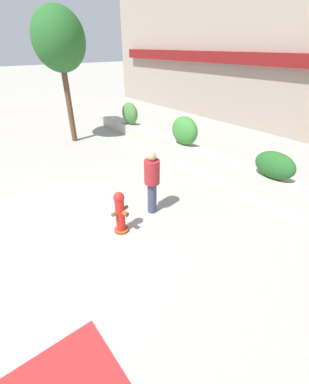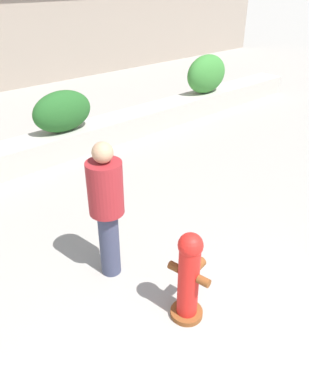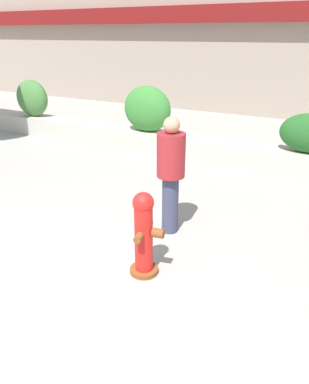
% 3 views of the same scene
% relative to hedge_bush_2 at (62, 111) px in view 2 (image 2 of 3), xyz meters
% --- Properties ---
extents(hedge_bush_2, '(1.23, 0.58, 0.80)m').
position_rel_hedge_bush_2_xyz_m(hedge_bush_2, '(0.00, 0.00, 0.00)').
color(hedge_bush_2, '#235B23').
rests_on(hedge_bush_2, planter_wall_low).
extents(hedge_bush_3, '(1.27, 0.63, 0.96)m').
position_rel_hedge_bush_2_xyz_m(hedge_bush_3, '(4.20, 0.00, 0.08)').
color(hedge_bush_3, '#387F33').
rests_on(hedge_bush_3, planter_wall_low).
extents(fire_hydrant, '(0.46, 0.48, 1.08)m').
position_rel_hedge_bush_2_xyz_m(fire_hydrant, '(-1.20, -4.58, -0.35)').
color(fire_hydrant, brown).
rests_on(fire_hydrant, ground).
extents(pedestrian, '(0.49, 0.49, 1.73)m').
position_rel_hedge_bush_2_xyz_m(pedestrian, '(-1.40, -3.47, 0.09)').
color(pedestrian, '#383D56').
rests_on(pedestrian, ground).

